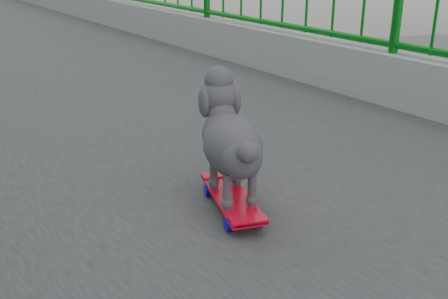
% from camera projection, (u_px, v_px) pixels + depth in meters
% --- Properties ---
extents(railing, '(3.00, 24.00, 1.42)m').
position_uv_depth(railing, '(193.00, 106.00, 2.39)').
color(railing, gray).
rests_on(railing, footbridge).
extents(skateboard, '(0.26, 0.44, 0.06)m').
position_uv_depth(skateboard, '(232.00, 199.00, 1.89)').
color(skateboard, red).
rests_on(skateboard, footbridge).
extents(poodle, '(0.29, 0.46, 0.40)m').
position_uv_depth(poodle, '(230.00, 138.00, 1.83)').
color(poodle, '#2C2A2E').
rests_on(poodle, skateboard).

